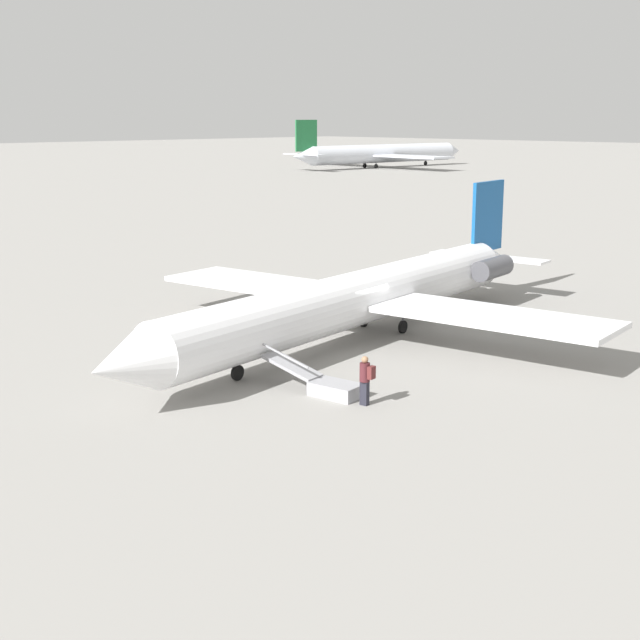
{
  "coord_description": "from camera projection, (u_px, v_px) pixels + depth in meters",
  "views": [
    {
      "loc": [
        28.04,
        26.29,
        9.69
      ],
      "look_at": [
        3.41,
        1.31,
        1.67
      ],
      "focal_mm": 50.0,
      "sensor_mm": 36.0,
      "label": 1
    }
  ],
  "objects": [
    {
      "name": "airplane_main",
      "position": [
        366.0,
        295.0,
        39.88
      ],
      "size": [
        29.57,
        22.72,
        6.29
      ],
      "rotation": [
        0.0,
        0.0,
        0.15
      ],
      "color": "white",
      "rests_on": "ground"
    },
    {
      "name": "ground_plane",
      "position": [
        354.0,
        340.0,
        39.6
      ],
      "size": [
        600.0,
        600.0,
        0.0
      ],
      "primitive_type": "plane",
      "color": "gray"
    },
    {
      "name": "boarding_stairs",
      "position": [
        327.0,
        385.0,
        31.76
      ],
      "size": [
        1.63,
        4.12,
        1.61
      ],
      "rotation": [
        0.0,
        0.0,
        -1.42
      ],
      "color": "#99999E",
      "rests_on": "ground"
    },
    {
      "name": "passenger",
      "position": [
        366.0,
        377.0,
        30.42
      ],
      "size": [
        0.37,
        0.56,
        1.74
      ],
      "rotation": [
        0.0,
        0.0,
        -1.42
      ],
      "color": "#23232D",
      "rests_on": "ground"
    },
    {
      "name": "airplane_taxiing_distant",
      "position": [
        381.0,
        153.0,
        173.24
      ],
      "size": [
        45.41,
        34.79,
        9.17
      ],
      "rotation": [
        0.0,
        0.0,
        3.08
      ],
      "color": "silver",
      "rests_on": "ground"
    }
  ]
}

